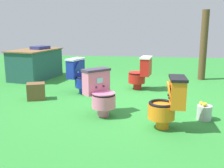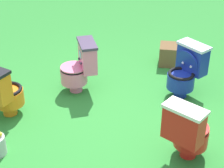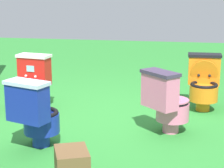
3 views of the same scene
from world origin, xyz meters
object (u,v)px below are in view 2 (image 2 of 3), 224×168
(toilet_pink, at_px, (80,67))
(toilet_red, at_px, (188,131))
(small_crate, at_px, (168,54))
(toilet_blue, at_px, (186,70))
(toilet_orange, at_px, (2,91))

(toilet_pink, height_order, toilet_red, same)
(small_crate, bearing_deg, toilet_blue, -51.39)
(toilet_pink, bearing_deg, toilet_orange, 111.38)
(toilet_pink, distance_m, toilet_blue, 1.44)
(toilet_red, bearing_deg, toilet_orange, -159.38)
(toilet_pink, distance_m, toilet_red, 1.89)
(toilet_orange, height_order, toilet_red, same)
(small_crate, bearing_deg, toilet_orange, -115.49)
(toilet_orange, distance_m, toilet_pink, 1.11)
(toilet_pink, relative_size, toilet_blue, 1.00)
(toilet_red, bearing_deg, small_crate, 128.47)
(toilet_orange, height_order, toilet_pink, same)
(toilet_orange, bearing_deg, toilet_red, 10.82)
(toilet_orange, height_order, small_crate, toilet_orange)
(toilet_red, bearing_deg, toilet_pink, 171.55)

